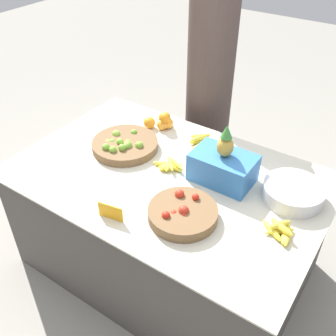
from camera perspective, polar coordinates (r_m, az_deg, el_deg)
ground_plane at (r=2.78m, az=-0.00°, el=-13.48°), size 12.00×12.00×0.00m
market_table at (r=2.50m, az=-0.00°, el=-7.91°), size 1.77×1.16×0.76m
lime_bowl at (r=2.46m, az=-6.31°, el=3.38°), size 0.41×0.41×0.09m
tomato_basket at (r=1.96m, az=2.15°, el=-6.56°), size 0.35×0.35×0.09m
orange_pile at (r=2.65m, az=-0.89°, el=6.88°), size 0.18×0.18×0.13m
metal_bowl at (r=2.17m, az=17.70°, el=-3.37°), size 0.32×0.32×0.08m
price_sign at (r=1.97m, az=-8.34°, el=-6.33°), size 0.14×0.03×0.09m
produce_crate at (r=2.17m, az=8.01°, el=0.34°), size 0.34×0.23×0.35m
banana_bunch_front_left at (r=2.28m, az=0.28°, el=0.40°), size 0.20×0.14×0.05m
banana_bunch_back_center at (r=2.50m, az=4.99°, el=3.91°), size 0.21×0.18×0.06m
banana_bunch_front_right at (r=1.97m, az=16.11°, el=-8.69°), size 0.18×0.16×0.06m
vendor_person at (r=2.98m, az=5.91°, el=10.01°), size 0.34×0.34×1.72m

